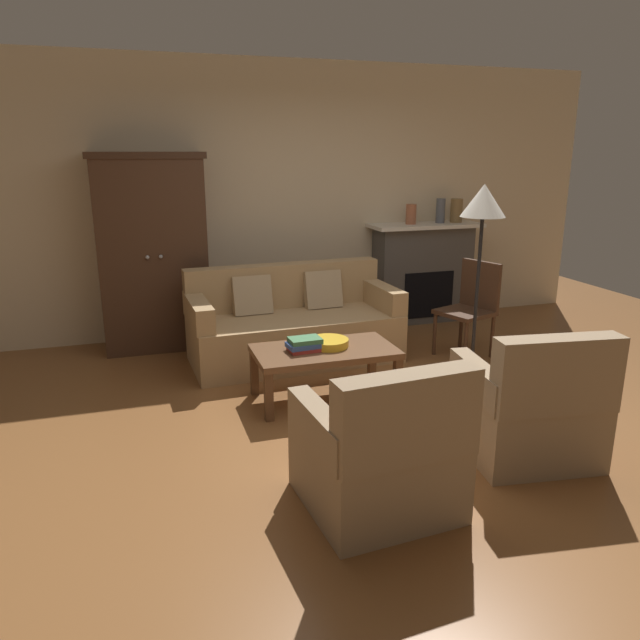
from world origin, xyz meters
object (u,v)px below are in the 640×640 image
mantel_vase_terracotta (411,214)px  armchair_near_left (381,456)px  fireplace (422,272)px  floor_lamp (483,212)px  armchair_near_right (529,410)px  book_stack (304,344)px  mantel_vase_bronze (456,211)px  fruit_bowl (329,343)px  mantel_vase_slate (440,211)px  couch (293,326)px  armoire (153,253)px  side_chair_wooden (472,303)px  coffee_table (325,355)px

mantel_vase_terracotta → armchair_near_left: mantel_vase_terracotta is taller
fireplace → floor_lamp: bearing=-103.4°
floor_lamp → armchair_near_right: bearing=-106.4°
floor_lamp → armchair_near_left: bearing=-134.2°
book_stack → mantel_vase_bronze: mantel_vase_bronze is taller
fruit_bowl → mantel_vase_slate: (1.91, 1.80, 0.81)m
couch → fruit_bowl: couch is taller
armoire → mantel_vase_terracotta: (2.77, 0.06, 0.28)m
armchair_near_left → floor_lamp: size_ratio=0.53×
mantel_vase_bronze → armchair_near_left: 4.20m
armoire → armchair_near_left: size_ratio=2.15×
mantel_vase_terracotta → armchair_near_right: size_ratio=0.25×
armchair_near_left → side_chair_wooden: 2.84m
fireplace → armchair_near_right: bearing=-104.7°
coffee_table → armoire: bearing=123.5°
mantel_vase_slate → armchair_near_left: 4.10m
fruit_bowl → floor_lamp: size_ratio=0.19×
armoire → armchair_near_left: (1.00, -3.31, -0.63)m
book_stack → fireplace: bearing=43.8°
mantel_vase_slate → armchair_near_left: mantel_vase_slate is taller
fruit_bowl → side_chair_wooden: size_ratio=0.35×
fireplace → mantel_vase_slate: bearing=-5.7°
floor_lamp → mantel_vase_slate: bearing=71.3°
armoire → coffee_table: 2.21m
book_stack → armchair_near_right: 1.70m
armchair_near_left → floor_lamp: floor_lamp is taller
armchair_near_right → fruit_bowl: bearing=124.9°
mantel_vase_terracotta → mantel_vase_bronze: bearing=0.0°
mantel_vase_bronze → coffee_table: bearing=-139.6°
fireplace → book_stack: 2.69m
fireplace → armchair_near_right: size_ratio=1.43×
mantel_vase_bronze → fruit_bowl: bearing=-139.6°
fruit_bowl → mantel_vase_bronze: (2.11, 1.80, 0.80)m
mantel_vase_bronze → floor_lamp: size_ratio=0.16×
armchair_near_right → fireplace: bearing=75.3°
fireplace → coffee_table: fireplace is taller
couch → armchair_near_left: size_ratio=2.22×
book_stack → mantel_vase_slate: (2.12, 1.84, 0.78)m
couch → mantel_vase_terracotta: mantel_vase_terracotta is taller
book_stack → mantel_vase_bronze: 3.06m
mantel_vase_terracotta → side_chair_wooden: bearing=-86.6°
mantel_vase_terracotta → book_stack: bearing=-133.7°
armoire → couch: bearing=-32.8°
armchair_near_right → floor_lamp: (0.38, 1.29, 1.11)m
mantel_vase_bronze → armoire: bearing=-179.0°
coffee_table → armchair_near_right: armchair_near_right is taller
armoire → mantel_vase_bronze: (3.33, 0.06, 0.30)m
mantel_vase_slate → armchair_near_right: size_ratio=0.31×
floor_lamp → side_chair_wooden: bearing=61.0°
armoire → book_stack: bearing=-60.5°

